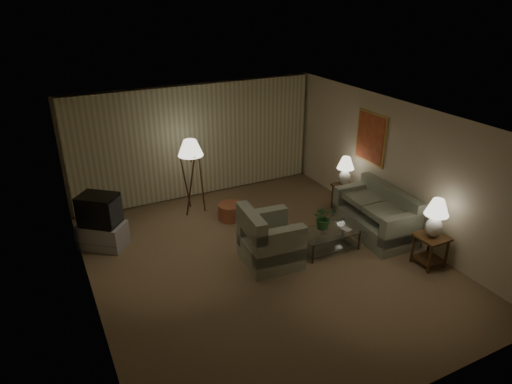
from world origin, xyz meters
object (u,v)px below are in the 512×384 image
side_table_near (430,245)px  crt_tv (99,210)px  tv_cabinet (103,235)px  floor_lamp (192,175)px  table_lamp_far (345,168)px  ottoman (230,212)px  side_table_far (343,193)px  table_lamp_near (436,215)px  vase (323,230)px  armchair (271,241)px  coffee_table (329,237)px  sofa (374,217)px

side_table_near → crt_tv: (-5.20, 3.36, 0.40)m
side_table_near → tv_cabinet: (-5.20, 3.36, -0.16)m
floor_lamp → tv_cabinet: bearing=-162.4°
table_lamp_far → floor_lamp: (-3.09, 1.42, -0.11)m
crt_tv → table_lamp_far: bearing=31.3°
ottoman → side_table_far: bearing=-15.5°
table_lamp_near → tv_cabinet: 6.24m
ottoman → vase: vase is taller
armchair → table_lamp_far: (2.53, 1.19, 0.56)m
side_table_far → floor_lamp: floor_lamp is taller
armchair → table_lamp_near: size_ratio=1.63×
side_table_far → crt_tv: bearing=171.7°
side_table_near → ottoman: 4.15m
coffee_table → floor_lamp: 3.34m
table_lamp_far → ottoman: (-2.51, 0.70, -0.81)m
coffee_table → floor_lamp: size_ratio=0.71×
coffee_table → vase: vase is taller
side_table_near → side_table_far: 2.60m
side_table_far → table_lamp_far: size_ratio=0.91×
vase → armchair: bearing=171.2°
armchair → table_lamp_far: 2.85m
sofa → vase: 1.34m
coffee_table → ottoman: size_ratio=2.27×
floor_lamp → table_lamp_near: bearing=-52.5°
armchair → table_lamp_far: size_ratio=1.80×
coffee_table → table_lamp_near: bearing=-43.1°
side_table_far → tv_cabinet: side_table_far is taller
table_lamp_far → ottoman: 2.73m
side_table_near → vase: side_table_near is taller
table_lamp_near → tv_cabinet: size_ratio=0.72×
table_lamp_near → sofa: bearing=96.3°
sofa → ottoman: sofa is taller
vase → side_table_near: bearing=-40.1°
table_lamp_far → coffee_table: 2.03m
armchair → table_lamp_far: bearing=-59.8°
sofa → table_lamp_far: 1.39m
side_table_far → table_lamp_far: (0.00, 0.00, 0.60)m
armchair → side_table_far: armchair is taller
side_table_near → floor_lamp: bearing=127.5°
sofa → table_lamp_near: 1.50m
side_table_near → coffee_table: bearing=136.9°
sofa → coffee_table: sofa is taller
side_table_far → coffee_table: 1.90m
side_table_far → crt_tv: size_ratio=0.69×
table_lamp_far → coffee_table: table_lamp_far is taller
armchair → vase: bearing=-93.7°
sofa → side_table_near: 1.36m
table_lamp_near → crt_tv: (-5.20, 3.36, -0.23)m
vase → tv_cabinet: bearing=150.4°
armchair → coffee_table: (1.20, -0.16, -0.15)m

